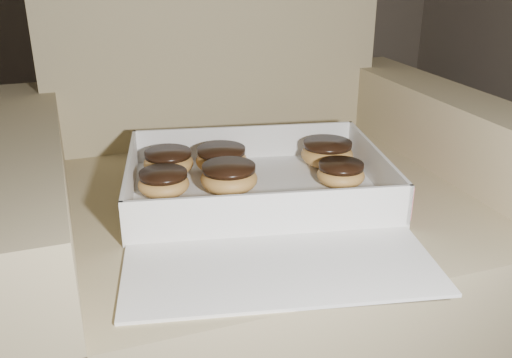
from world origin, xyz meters
name	(u,v)px	position (x,y,z in m)	size (l,w,h in m)	color
armchair	(254,236)	(0.84, 1.07, 0.30)	(0.90, 0.76, 0.94)	#92805D
bakery_box	(262,197)	(0.81, 0.96, 0.44)	(0.53, 0.59, 0.07)	white
donut_a	(229,177)	(0.77, 1.01, 0.46)	(0.10, 0.10, 0.05)	gold
donut_b	(341,174)	(0.97, 0.97, 0.45)	(0.08, 0.08, 0.04)	gold
donut_c	(164,183)	(0.66, 1.03, 0.45)	(0.09, 0.09, 0.04)	gold
donut_d	(327,153)	(0.98, 1.06, 0.46)	(0.10, 0.10, 0.05)	gold
donut_e	(168,162)	(0.69, 1.12, 0.45)	(0.09, 0.09, 0.05)	gold
donut_f	(222,159)	(0.78, 1.10, 0.46)	(0.10, 0.10, 0.05)	gold
crumb_a	(291,210)	(0.84, 0.90, 0.43)	(0.01, 0.01, 0.00)	black
crumb_b	(276,224)	(0.80, 0.86, 0.43)	(0.01, 0.01, 0.00)	black
crumb_c	(183,227)	(0.67, 0.90, 0.43)	(0.01, 0.01, 0.00)	black
crumb_d	(246,197)	(0.79, 0.97, 0.43)	(0.01, 0.01, 0.00)	black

